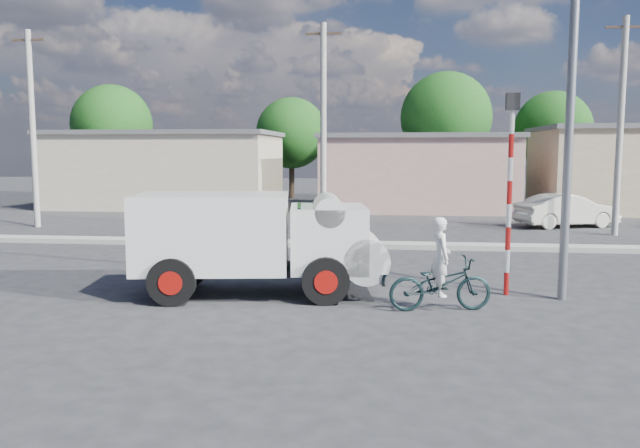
# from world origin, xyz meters

# --- Properties ---
(ground_plane) EXTENTS (120.00, 120.00, 0.00)m
(ground_plane) POSITION_xyz_m (0.00, 0.00, 0.00)
(ground_plane) COLOR #29292B
(ground_plane) RESTS_ON ground
(median) EXTENTS (40.00, 0.80, 0.16)m
(median) POSITION_xyz_m (0.00, 8.00, 0.08)
(median) COLOR #99968E
(median) RESTS_ON ground
(truck) EXTENTS (5.60, 2.74, 2.22)m
(truck) POSITION_xyz_m (-2.15, 0.92, 1.23)
(truck) COLOR black
(truck) RESTS_ON ground
(bicycle) EXTENTS (2.14, 1.10, 1.07)m
(bicycle) POSITION_xyz_m (1.65, -0.05, 0.54)
(bicycle) COLOR #152829
(bicycle) RESTS_ON ground
(cyclist) EXTENTS (0.48, 0.63, 1.56)m
(cyclist) POSITION_xyz_m (1.65, -0.05, 0.78)
(cyclist) COLOR white
(cyclist) RESTS_ON ground
(car_cream) EXTENTS (4.44, 2.85, 1.38)m
(car_cream) POSITION_xyz_m (7.90, 14.46, 0.69)
(car_cream) COLOR beige
(car_cream) RESTS_ON ground
(traffic_pole) EXTENTS (0.28, 0.18, 4.36)m
(traffic_pole) POSITION_xyz_m (3.20, 1.50, 2.59)
(traffic_pole) COLOR red
(traffic_pole) RESTS_ON ground
(streetlight) EXTENTS (2.34, 0.22, 9.00)m
(streetlight) POSITION_xyz_m (4.14, 1.20, 4.96)
(streetlight) COLOR slate
(streetlight) RESTS_ON ground
(building_row) EXTENTS (37.80, 7.30, 4.44)m
(building_row) POSITION_xyz_m (1.10, 22.00, 2.13)
(building_row) COLOR #BFB090
(building_row) RESTS_ON ground
(tree_row) EXTENTS (34.13, 7.32, 8.10)m
(tree_row) POSITION_xyz_m (-2.27, 28.62, 4.83)
(tree_row) COLOR #38281E
(tree_row) RESTS_ON ground
(utility_poles) EXTENTS (35.40, 0.24, 8.00)m
(utility_poles) POSITION_xyz_m (3.25, 12.00, 4.07)
(utility_poles) COLOR #99968E
(utility_poles) RESTS_ON ground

